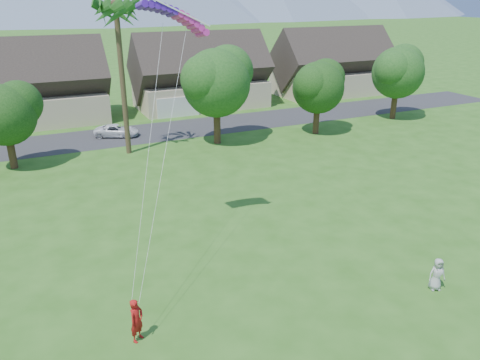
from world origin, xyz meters
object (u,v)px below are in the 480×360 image
watcher (437,274)px  parafoil_kite (175,14)px  parked_car (117,131)px  kite_flyer (137,320)px

watcher → parafoil_kite: size_ratio=0.46×
watcher → parked_car: 32.56m
parked_car → watcher: bearing=-140.4°
watcher → parked_car: (-8.40, 31.45, -0.21)m
parafoil_kite → parked_car: bearing=88.7°
parafoil_kite → watcher: bearing=-47.4°
parked_car → parafoil_kite: size_ratio=1.21×
kite_flyer → parafoil_kite: (4.38, 7.22, 10.90)m
kite_flyer → watcher: bearing=-49.7°
kite_flyer → parked_car: bearing=40.9°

